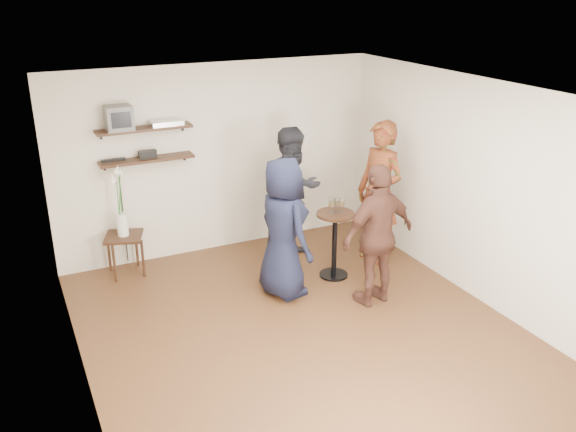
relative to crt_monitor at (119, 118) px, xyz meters
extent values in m
cube|color=#462616|center=(1.30, -2.38, -2.04)|extent=(4.50, 5.00, 0.04)
cube|color=white|center=(1.30, -2.38, 0.60)|extent=(4.50, 5.00, 0.04)
cube|color=silver|center=(1.30, 0.15, -0.72)|extent=(4.50, 0.04, 2.60)
cube|color=silver|center=(1.30, -4.89, -0.72)|extent=(4.50, 0.04, 2.60)
cube|color=silver|center=(-0.97, -2.38, -0.72)|extent=(0.04, 5.00, 2.60)
cube|color=silver|center=(3.57, -2.38, -0.72)|extent=(0.04, 5.00, 2.60)
cube|color=black|center=(0.30, 0.00, -0.17)|extent=(1.20, 0.25, 0.04)
cube|color=black|center=(0.30, 0.00, -0.57)|extent=(1.20, 0.25, 0.04)
cube|color=#59595B|center=(0.00, 0.00, 0.00)|extent=(0.32, 0.30, 0.30)
cube|color=silver|center=(0.59, 0.00, -0.12)|extent=(0.40, 0.24, 0.06)
cube|color=black|center=(0.31, 0.00, -0.50)|extent=(0.22, 0.10, 0.10)
cube|color=black|center=(-0.11, 0.05, -0.54)|extent=(0.30, 0.05, 0.03)
cube|color=black|center=(-0.12, -0.17, -1.49)|extent=(0.58, 0.58, 0.04)
cylinder|color=black|center=(-0.30, -0.36, -1.76)|extent=(0.04, 0.04, 0.51)
cylinder|color=black|center=(0.06, -0.36, -1.76)|extent=(0.04, 0.04, 0.51)
cylinder|color=black|center=(-0.30, 0.01, -1.76)|extent=(0.04, 0.04, 0.51)
cylinder|color=black|center=(0.06, 0.01, -1.76)|extent=(0.04, 0.04, 0.51)
cylinder|color=white|center=(-0.12, -0.17, -1.33)|extent=(0.14, 0.14, 0.30)
cylinder|color=#226D1F|center=(-0.14, -0.17, -1.03)|extent=(0.01, 0.07, 0.54)
cone|color=white|center=(-0.18, -0.17, -0.70)|extent=(0.07, 0.09, 0.12)
cylinder|color=#226D1F|center=(-0.11, -0.17, -1.00)|extent=(0.03, 0.05, 0.60)
cone|color=white|center=(-0.08, -0.15, -0.64)|extent=(0.10, 0.12, 0.12)
cylinder|color=#226D1F|center=(-0.12, -0.19, -0.97)|extent=(0.10, 0.08, 0.65)
cone|color=white|center=(-0.12, -0.22, -0.58)|extent=(0.13, 0.12, 0.13)
cylinder|color=black|center=(2.28, -1.40, -1.16)|extent=(0.48, 0.48, 0.04)
cylinder|color=black|center=(2.28, -1.40, -1.58)|extent=(0.06, 0.06, 0.81)
cylinder|color=black|center=(2.28, -1.40, -2.00)|extent=(0.37, 0.37, 0.03)
cylinder|color=silver|center=(2.21, -1.42, -1.14)|extent=(0.07, 0.07, 0.00)
cylinder|color=silver|center=(2.21, -1.42, -1.09)|extent=(0.01, 0.01, 0.10)
cylinder|color=silver|center=(2.21, -1.42, -0.98)|extent=(0.07, 0.07, 0.12)
cylinder|color=#DAA95A|center=(2.21, -1.42, -1.00)|extent=(0.07, 0.07, 0.07)
cylinder|color=silver|center=(2.34, -1.44, -1.14)|extent=(0.06, 0.06, 0.00)
cylinder|color=silver|center=(2.34, -1.44, -1.09)|extent=(0.01, 0.01, 0.09)
cylinder|color=silver|center=(2.34, -1.44, -0.99)|extent=(0.07, 0.07, 0.11)
cylinder|color=#DAA95A|center=(2.34, -1.44, -1.01)|extent=(0.06, 0.06, 0.06)
cylinder|color=silver|center=(2.27, -1.33, -1.14)|extent=(0.06, 0.06, 0.00)
cylinder|color=silver|center=(2.27, -1.33, -1.10)|extent=(0.01, 0.01, 0.09)
cylinder|color=silver|center=(2.27, -1.33, -1.00)|extent=(0.06, 0.06, 0.10)
cylinder|color=#DAA95A|center=(2.27, -1.33, -1.02)|extent=(0.06, 0.06, 0.06)
cylinder|color=silver|center=(2.31, -1.39, -1.14)|extent=(0.06, 0.06, 0.00)
cylinder|color=silver|center=(2.31, -1.39, -1.10)|extent=(0.01, 0.01, 0.09)
cylinder|color=silver|center=(2.31, -1.39, -1.00)|extent=(0.07, 0.07, 0.11)
cylinder|color=#DAA95A|center=(2.31, -1.39, -1.02)|extent=(0.06, 0.06, 0.06)
imported|color=red|center=(3.06, -1.22, -1.05)|extent=(0.61, 0.79, 1.93)
imported|color=black|center=(2.08, -0.64, -1.10)|extent=(1.04, 0.90, 1.83)
imported|color=black|center=(1.50, -1.54, -1.16)|extent=(0.68, 0.92, 1.72)
imported|color=#4E2B21|center=(2.39, -2.19, -1.17)|extent=(1.05, 0.55, 1.70)
camera|label=1|loc=(-1.33, -7.54, 1.60)|focal=38.00mm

